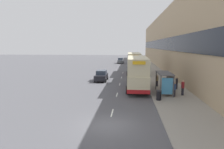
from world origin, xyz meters
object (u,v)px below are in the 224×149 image
Objects in this scene: pedestrian_3 at (183,87)px; pedestrian_at_shelter at (157,80)px; pedestrian_2 at (174,89)px; litter_bin at (159,95)px; car_1 at (120,61)px; bus_shelter at (166,79)px; car_0 at (101,76)px; pedestrian_1 at (177,83)px; double_decker_bus_ahead at (134,63)px; double_decker_bus_near at (137,72)px; car_2 at (132,64)px.

pedestrian_at_shelter is at bearing 114.55° from pedestrian_3.
pedestrian_2 reaches higher than litter_bin.
car_1 is 44.30m from pedestrian_2.
bus_shelter is 2.38× the size of pedestrian_3.
car_0 is 12.41m from pedestrian_1.
car_1 is (-3.96, 24.83, -1.39)m from double_decker_bus_ahead.
litter_bin is at bearing -113.06° from bus_shelter.
pedestrian_1 is at bearing 89.00° from pedestrian_3.
double_decker_bus_ahead is at bearing 101.10° from bus_shelter.
litter_bin is at bearing -96.13° from pedestrian_at_shelter.
car_1 reaches higher than pedestrian_1.
double_decker_bus_near reaches higher than litter_bin.
pedestrian_at_shelter is at bearing -77.12° from double_decker_bus_ahead.
car_2 is 4.30× the size of litter_bin.
double_decker_bus_near reaches higher than pedestrian_at_shelter.
bus_shelter is 0.42× the size of double_decker_bus_near.
car_2 is (-0.27, 28.64, -1.40)m from double_decker_bus_near.
car_0 is at bearing 123.50° from litter_bin.
double_decker_bus_near is 6.39m from pedestrian_3.
car_1 reaches higher than car_0.
litter_bin is at bearing -141.84° from pedestrian_3.
pedestrian_2 is at bearing -47.21° from double_decker_bus_near.
double_decker_bus_near is at bearing -89.47° from car_2.
pedestrian_1 is at bearing 56.09° from bus_shelter.
pedestrian_2 is at bearing -82.60° from car_2.
pedestrian_at_shelter is (2.86, 1.27, -1.31)m from double_decker_bus_near.
car_2 is (-3.56, 31.78, -0.99)m from bus_shelter.
car_1 is at bearing 100.56° from pedestrian_2.
car_1 is at bearing 103.16° from pedestrian_1.
pedestrian_2 is 1.29m from pedestrian_3.
pedestrian_3 is at bearing -15.36° from bus_shelter.
car_1 reaches higher than pedestrian_2.
car_2 is (3.84, -10.57, -0.01)m from car_1.
double_decker_bus_ahead is 13.51m from pedestrian_at_shelter.
pedestrian_at_shelter is at bearing 83.87° from litter_bin.
car_1 is 2.74× the size of pedestrian_1.
pedestrian_1 is 6.43m from litter_bin.
pedestrian_1 is (1.86, 2.76, -0.91)m from bus_shelter.
litter_bin is (-3.02, -2.38, -0.37)m from pedestrian_3.
double_decker_bus_ahead is (-0.14, 14.37, 0.00)m from double_decker_bus_near.
double_decker_bus_ahead is at bearing 99.06° from car_1.
double_decker_bus_ahead is 25.19m from car_1.
pedestrian_1 is (2.30, -1.65, -0.00)m from pedestrian_at_shelter.
pedestrian_1 is at bearing 61.34° from litter_bin.
pedestrian_3 is at bearing 38.16° from litter_bin.
double_decker_bus_ahead is 10.39m from car_0.
bus_shelter is 17.86m from double_decker_bus_ahead.
double_decker_bus_near is 3.39m from pedestrian_at_shelter.
car_2 is (5.41, 22.95, 0.02)m from car_0.
litter_bin is (2.08, -6.02, -1.61)m from double_decker_bus_near.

